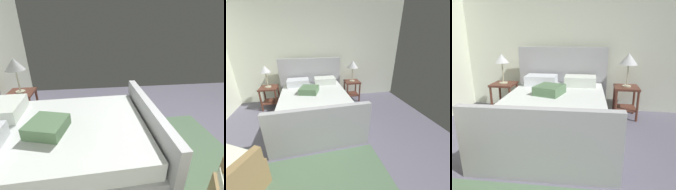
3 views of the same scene
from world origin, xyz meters
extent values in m
cube|color=slate|center=(0.00, 0.00, -0.01)|extent=(4.82, 6.59, 0.02)
cube|color=#A6A6AB|center=(-0.29, 2.02, 0.20)|extent=(1.67, 2.10, 0.40)
cube|color=#A6A6AB|center=(-0.26, 0.95, 0.42)|extent=(1.72, 0.16, 0.84)
cube|color=silver|center=(-0.29, 2.02, 0.51)|extent=(1.59, 2.03, 0.22)
cube|color=silver|center=(0.04, 2.78, 0.71)|extent=(0.57, 0.38, 0.18)
cube|color=#537450|center=(-0.40, 2.17, 0.69)|extent=(0.49, 0.49, 0.14)
cube|color=#572E22|center=(0.88, 2.94, 0.58)|extent=(0.44, 0.44, 0.04)
cube|color=#572E22|center=(0.88, 2.94, 0.18)|extent=(0.40, 0.40, 0.02)
cylinder|color=#572E22|center=(0.69, 2.75, 0.28)|extent=(0.04, 0.04, 0.56)
cylinder|color=#572E22|center=(1.07, 2.75, 0.28)|extent=(0.04, 0.04, 0.56)
cylinder|color=#572E22|center=(0.69, 3.13, 0.28)|extent=(0.04, 0.04, 0.56)
cylinder|color=#572E22|center=(1.07, 3.13, 0.28)|extent=(0.04, 0.04, 0.56)
cylinder|color=#B7B293|center=(0.88, 2.94, 0.61)|extent=(0.16, 0.16, 0.02)
cylinder|color=#B7B293|center=(0.88, 2.94, 0.81)|extent=(0.02, 0.02, 0.38)
cone|color=silver|center=(0.88, 2.94, 1.11)|extent=(0.32, 0.32, 0.20)
cube|color=#4F6A4E|center=(-0.29, 0.27, 0.01)|extent=(1.94, 1.24, 0.01)
camera|label=1|loc=(-2.06, 1.63, 1.79)|focal=27.02mm
camera|label=2|loc=(-0.36, -0.99, 1.86)|focal=22.53mm
camera|label=3|loc=(0.28, -0.89, 1.54)|focal=33.16mm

